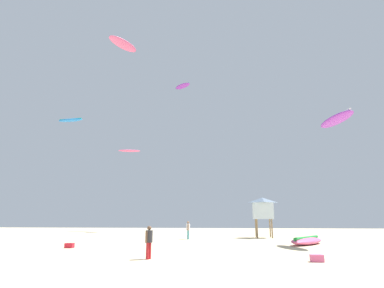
% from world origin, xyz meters
% --- Properties ---
extents(ground_plane, '(120.00, 120.00, 0.00)m').
position_xyz_m(ground_plane, '(0.00, 0.00, 0.00)').
color(ground_plane, beige).
extents(person_foreground, '(0.35, 0.49, 1.57)m').
position_xyz_m(person_foreground, '(-0.76, 5.16, 0.92)').
color(person_foreground, '#B21E23').
rests_on(person_foreground, ground).
extents(person_midground, '(0.38, 0.56, 1.70)m').
position_xyz_m(person_midground, '(-0.71, 20.62, 0.99)').
color(person_midground, teal).
rests_on(person_midground, ground).
extents(kite_grounded_near, '(3.98, 5.01, 0.64)m').
position_xyz_m(kite_grounded_near, '(9.10, 15.26, 0.29)').
color(kite_grounded_near, '#E5598C').
rests_on(kite_grounded_near, ground).
extents(lifeguard_tower, '(2.30, 2.30, 4.15)m').
position_xyz_m(lifeguard_tower, '(6.87, 24.04, 3.05)').
color(lifeguard_tower, '#8C704C').
rests_on(lifeguard_tower, ground).
extents(cooler_box, '(0.56, 0.36, 0.32)m').
position_xyz_m(cooler_box, '(7.11, 5.02, 0.16)').
color(cooler_box, '#E5598C').
rests_on(cooler_box, ground).
extents(gear_bag, '(0.56, 0.36, 0.32)m').
position_xyz_m(gear_bag, '(-7.56, 10.56, 0.16)').
color(gear_bag, red).
rests_on(gear_bag, ground).
extents(kite_aloft_1, '(2.15, 4.64, 0.61)m').
position_xyz_m(kite_aloft_1, '(12.10, 14.85, 9.76)').
color(kite_aloft_1, purple).
extents(kite_aloft_2, '(3.38, 2.84, 0.76)m').
position_xyz_m(kite_aloft_2, '(-4.34, 41.45, 25.31)').
color(kite_aloft_2, purple).
extents(kite_aloft_3, '(3.99, 1.86, 0.40)m').
position_xyz_m(kite_aloft_3, '(-13.81, 41.88, 13.65)').
color(kite_aloft_3, '#E5598C').
extents(kite_aloft_4, '(3.17, 1.24, 0.40)m').
position_xyz_m(kite_aloft_4, '(-14.83, 22.54, 13.14)').
color(kite_aloft_4, blue).
extents(kite_aloft_5, '(3.23, 4.32, 1.02)m').
position_xyz_m(kite_aloft_5, '(-9.23, 23.16, 23.05)').
color(kite_aloft_5, '#E5598C').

